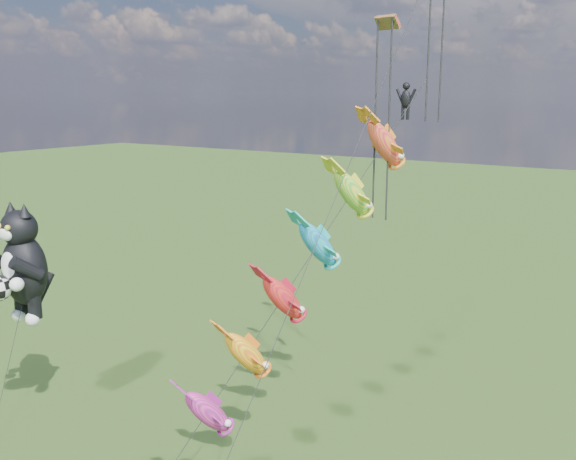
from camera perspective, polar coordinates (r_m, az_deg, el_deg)
The scene contains 3 objects.
cat_kite_rig at distance 34.38m, azimuth -22.69°, elevation -2.71°, with size 2.81×4.23×12.30m.
fish_windsock_rig at distance 26.61m, azimuth 1.09°, elevation -3.71°, with size 6.20×14.80×18.23m.
parafoil_rig at distance 29.30m, azimuth 10.14°, elevation 12.92°, with size 2.87×17.43×25.77m.
Camera 1 is at (31.06, -10.50, 17.46)m, focal length 40.00 mm.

